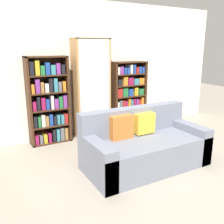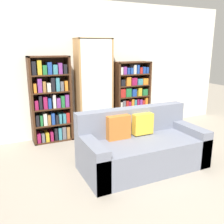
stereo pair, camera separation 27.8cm
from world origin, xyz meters
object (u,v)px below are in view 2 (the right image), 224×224
display_cabinet (94,88)px  bookshelf_right (131,97)px  bookshelf_left (51,101)px  wine_bottle (126,136)px  couch (141,148)px

display_cabinet → bookshelf_right: bearing=1.0°
bookshelf_left → wine_bottle: bookshelf_left is taller
bookshelf_left → wine_bottle: (1.21, -0.81, -0.64)m
display_cabinet → wine_bottle: (0.33, -0.79, -0.82)m
display_cabinet → bookshelf_left: bearing=179.0°
bookshelf_right → wine_bottle: (-0.56, -0.81, -0.57)m
bookshelf_left → display_cabinet: size_ratio=0.83×
bookshelf_left → display_cabinet: (0.88, -0.02, 0.18)m
couch → display_cabinet: (-0.12, 1.69, 0.67)m
display_cabinet → wine_bottle: bearing=-67.4°
bookshelf_left → display_cabinet: 0.89m
couch → wine_bottle: bearing=76.6°
couch → wine_bottle: (0.21, 0.89, -0.15)m
couch → wine_bottle: couch is taller
couch → display_cabinet: bearing=93.9°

